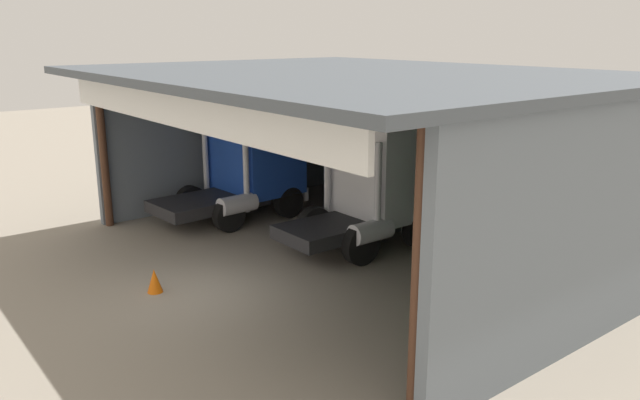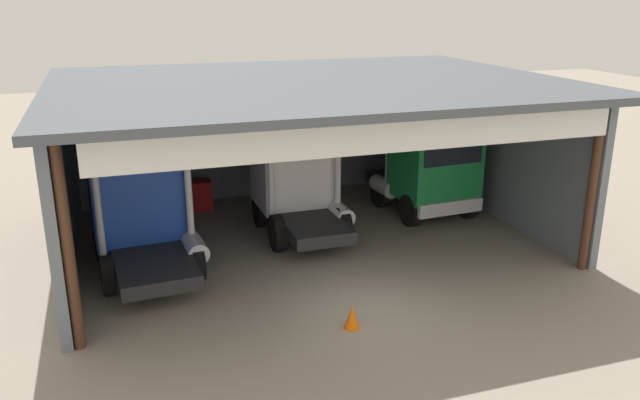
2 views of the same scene
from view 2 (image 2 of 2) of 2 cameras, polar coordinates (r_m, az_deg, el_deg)
ground_plane at (r=15.76m, az=3.99°, el=-9.34°), size 80.00×80.00×0.00m
workshop_shed at (r=19.59m, az=-1.99°, el=6.89°), size 14.07×10.99×4.89m
truck_blue_left_bay at (r=18.01m, az=-15.60°, el=0.05°), size 2.89×4.92×3.64m
truck_white_yard_outside at (r=19.93m, az=-2.10°, el=2.21°), size 2.48×4.53×3.48m
truck_green_center_bay at (r=21.63m, az=9.67°, el=2.95°), size 2.79×4.51×3.49m
oil_drum at (r=22.99m, az=-11.37°, el=0.53°), size 0.58×0.58×0.93m
tool_cart at (r=22.69m, az=-10.75°, el=0.42°), size 0.90×0.60×1.00m
traffic_cone at (r=14.64m, az=2.85°, el=-10.33°), size 0.36×0.36×0.56m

